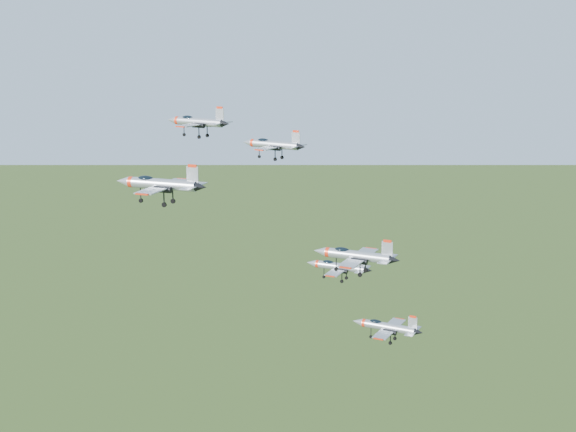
# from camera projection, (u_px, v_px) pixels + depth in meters

# --- Properties ---
(jet_lead) EXTENTS (13.71, 11.63, 3.71)m
(jet_lead) POSITION_uv_depth(u_px,v_px,m) (197.00, 122.00, 144.54)
(jet_lead) COLOR #9B9FA7
(jet_left_high) EXTENTS (11.54, 9.79, 3.13)m
(jet_left_high) POSITION_uv_depth(u_px,v_px,m) (273.00, 144.00, 126.95)
(jet_left_high) COLOR #9B9FA7
(jet_right_high) EXTENTS (14.08, 11.67, 3.76)m
(jet_right_high) POSITION_uv_depth(u_px,v_px,m) (159.00, 184.00, 110.34)
(jet_right_high) COLOR #9B9FA7
(jet_left_low) EXTENTS (12.04, 10.08, 3.22)m
(jet_left_low) POSITION_uv_depth(u_px,v_px,m) (338.00, 266.00, 137.09)
(jet_left_low) COLOR #9B9FA7
(jet_right_low) EXTENTS (13.65, 11.42, 3.65)m
(jet_right_low) POSITION_uv_depth(u_px,v_px,m) (355.00, 255.00, 119.03)
(jet_right_low) COLOR #9B9FA7
(jet_trail) EXTENTS (12.19, 10.26, 3.27)m
(jet_trail) POSITION_uv_depth(u_px,v_px,m) (386.00, 326.00, 130.89)
(jet_trail) COLOR #9B9FA7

